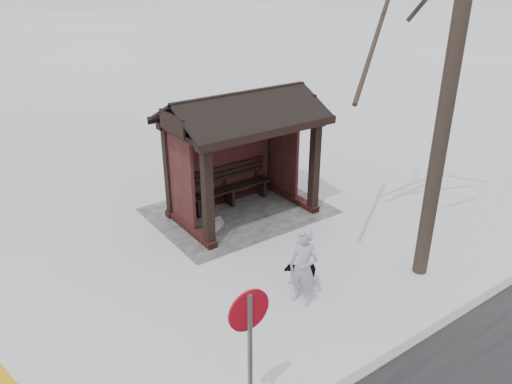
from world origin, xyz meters
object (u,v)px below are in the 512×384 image
dog (301,272)px  road_sign (249,332)px  bus_shelter (238,129)px  pedestrian (304,267)px

dog → road_sign: size_ratio=0.32×
bus_shelter → pedestrian: size_ratio=2.38×
pedestrian → road_sign: bearing=-73.3°
dog → road_sign: (2.70, 2.12, 1.33)m
bus_shelter → pedestrian: 4.15m
road_sign → dog: bearing=-140.8°
bus_shelter → road_sign: (3.48, 5.44, -0.54)m
bus_shelter → pedestrian: (1.11, 3.74, -1.41)m
dog → road_sign: bearing=-63.9°
bus_shelter → pedestrian: bearing=73.5°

